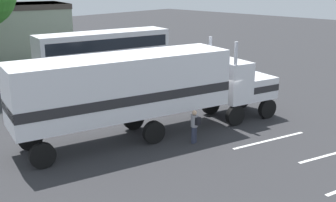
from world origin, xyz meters
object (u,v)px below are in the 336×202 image
at_px(person_bystander, 195,125).
at_px(parked_car, 53,97).
at_px(semi_truck, 144,87).
at_px(parked_bus, 104,48).

bearing_deg(person_bystander, parked_car, 100.68).
bearing_deg(semi_truck, parked_bus, 58.98).
relative_size(semi_truck, person_bystander, 8.75).
xyz_separation_m(semi_truck, parked_bus, (7.57, 12.59, -0.46)).
distance_m(semi_truck, parked_car, 7.21).
xyz_separation_m(person_bystander, parked_car, (-1.77, 9.37, -0.09)).
height_order(semi_truck, parked_bus, semi_truck).
relative_size(semi_truck, parked_car, 3.00).
xyz_separation_m(person_bystander, parked_bus, (6.66, 15.01, 1.17)).
xyz_separation_m(parked_bus, parked_car, (-8.42, -5.64, -1.26)).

